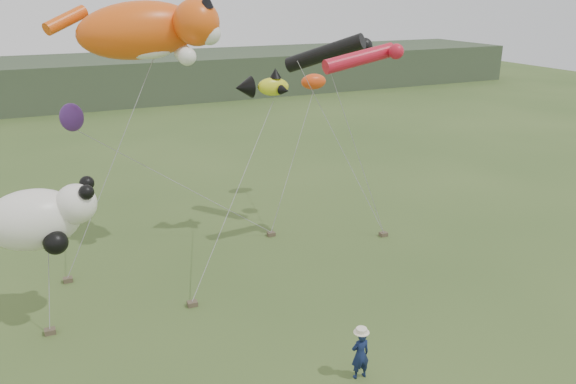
% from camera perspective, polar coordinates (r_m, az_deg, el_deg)
% --- Properties ---
extents(ground, '(120.00, 120.00, 0.00)m').
position_cam_1_polar(ground, '(17.67, 3.03, -14.77)').
color(ground, '#385123').
rests_on(ground, ground).
extents(headland, '(90.00, 13.00, 4.00)m').
position_cam_1_polar(headland, '(58.24, -20.95, 10.40)').
color(headland, '#2D3D28').
rests_on(headland, ground).
extents(festival_attendant, '(0.55, 0.38, 1.46)m').
position_cam_1_polar(festival_attendant, '(15.92, 7.35, -16.05)').
color(festival_attendant, '#121D44').
rests_on(festival_attendant, ground).
extents(sandbag_anchors, '(13.87, 4.49, 0.17)m').
position_cam_1_polar(sandbag_anchors, '(21.50, -8.23, -7.99)').
color(sandbag_anchors, brown).
rests_on(sandbag_anchors, ground).
extents(cat_kite, '(5.97, 3.19, 2.55)m').
position_cam_1_polar(cat_kite, '(21.60, -13.62, 15.74)').
color(cat_kite, '#ED5510').
rests_on(cat_kite, ground).
extents(fish_kite, '(2.22, 1.50, 1.15)m').
position_cam_1_polar(fish_kite, '(22.54, -2.62, 10.68)').
color(fish_kite, yellow).
rests_on(fish_kite, ground).
extents(tube_kites, '(3.30, 4.92, 1.73)m').
position_cam_1_polar(tube_kites, '(23.00, 5.68, 13.80)').
color(tube_kites, black).
rests_on(tube_kites, ground).
extents(panda_kite, '(3.28, 2.12, 2.04)m').
position_cam_1_polar(panda_kite, '(18.51, -23.85, -2.40)').
color(panda_kite, white).
rests_on(panda_kite, ground).
extents(misc_kites, '(12.19, 1.77, 1.48)m').
position_cam_1_polar(misc_kites, '(25.05, -7.58, 9.60)').
color(misc_kites, '#EF4613').
rests_on(misc_kites, ground).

